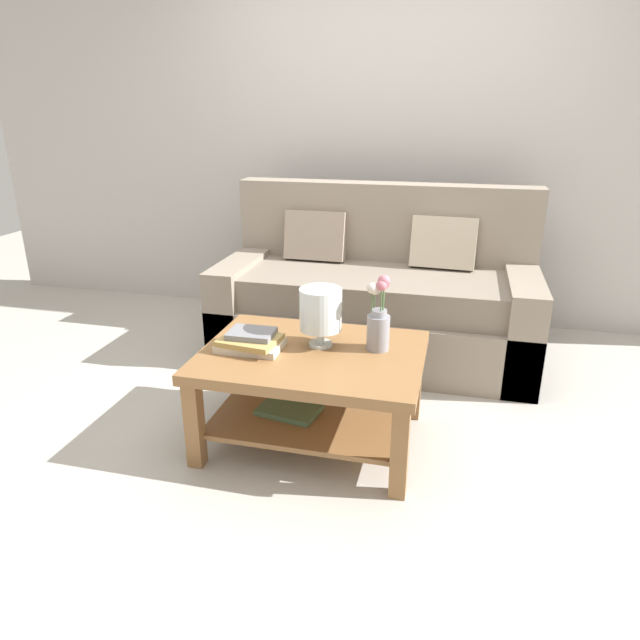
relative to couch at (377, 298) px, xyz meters
name	(u,v)px	position (x,y,z in m)	size (l,w,h in m)	color
ground_plane	(336,413)	(-0.07, -0.87, -0.36)	(10.00, 10.00, 0.00)	#B7B2A8
back_wall	(388,132)	(-0.07, 0.78, 0.99)	(6.40, 0.12, 2.70)	#BCB7B2
couch	(377,298)	(0.00, 0.00, 0.00)	(1.96, 0.90, 1.06)	gray
coffee_table	(312,376)	(-0.13, -1.14, -0.03)	(1.02, 0.77, 0.47)	olive
book_stack_main	(251,341)	(-0.42, -1.18, 0.14)	(0.29, 0.24, 0.08)	beige
glass_hurricane_vase	(321,310)	(-0.11, -1.06, 0.28)	(0.20, 0.20, 0.28)	silver
flower_pitcher	(379,319)	(0.16, -1.04, 0.25)	(0.11, 0.11, 0.36)	gray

